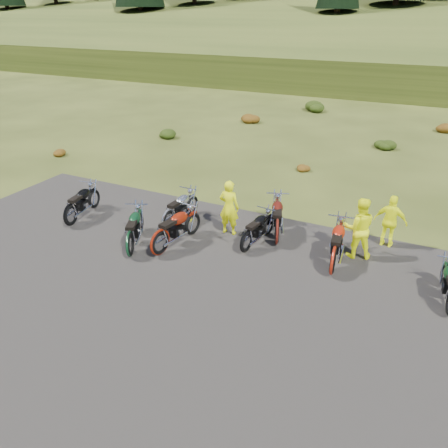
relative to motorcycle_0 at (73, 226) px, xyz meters
The scene contains 22 objects.
ground 5.82m from the motorcycle_0, ahead, with size 300.00×300.00×0.00m, color #333D14.
gravel_pad 6.23m from the motorcycle_0, 20.99° to the right, with size 20.00×12.00×0.04m, color black.
hill_slope 50.11m from the motorcycle_0, 83.33° to the left, with size 300.00×46.00×3.00m, color #344416, non-canonical shape.
hill_plateau 109.92m from the motorcycle_0, 86.97° to the left, with size 300.00×90.00×9.17m, color #344416.
shrub_0 8.46m from the motorcycle_0, 136.98° to the left, with size 0.77×0.77×0.45m, color #6A2B0D.
shrub_1 11.55m from the motorcycle_0, 106.51° to the left, with size 1.03×1.03×0.61m, color black.
shrub_2 16.38m from the motorcycle_0, 91.33° to the left, with size 1.30×1.30×0.77m, color #6A2B0D.
shrub_3 21.82m from the motorcycle_0, 83.37° to the left, with size 1.56×1.56×0.92m, color black.
shrub_4 10.48m from the motorcycle_0, 58.85° to the left, with size 0.77×0.77×0.45m, color #6A2B0D.
shrub_5 16.52m from the motorcycle_0, 59.75° to the left, with size 1.03×1.03×0.61m, color black.
shrub_6 22.56m from the motorcycle_0, 60.17° to the left, with size 1.30×1.30×0.77m, color #6A2B0D.
motorcycle_0 is the anchor object (origin of this frame).
motorcycle_1 3.87m from the motorcycle_0, ahead, with size 2.35×0.78×1.23m, color maroon, non-canonical shape.
motorcycle_2 3.17m from the motorcycle_0, 14.12° to the right, with size 2.25×0.75×1.18m, color #0E331A, non-canonical shape.
motorcycle_3 3.41m from the motorcycle_0, 19.92° to the left, with size 2.16×0.72×1.13m, color #BCBDC1, non-canonical shape.
motorcycle_4 7.03m from the motorcycle_0, 15.50° to the left, with size 2.33×0.78×1.22m, color #53150D, non-canonical shape.
motorcycle_5 6.20m from the motorcycle_0, ahead, with size 2.04×0.68×1.07m, color black, non-canonical shape.
motorcycle_6 8.82m from the motorcycle_0, ahead, with size 2.35×0.78×1.23m, color #9F1D0B, non-canonical shape.
motorcycle_7 11.78m from the motorcycle_0, ahead, with size 1.95×0.65×1.02m, color #0E3417, non-canonical shape.
person_middle 5.51m from the motorcycle_0, 20.00° to the left, with size 0.67×0.44×1.85m, color #E9F10C.
person_right_a 9.47m from the motorcycle_0, 13.44° to the left, with size 0.91×0.71×1.88m, color #E9F10C.
person_right_b 10.50m from the motorcycle_0, 18.25° to the left, with size 0.99×0.41×1.69m, color #E9F10C.
Camera 1 is at (4.82, -9.55, 6.77)m, focal length 35.00 mm.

